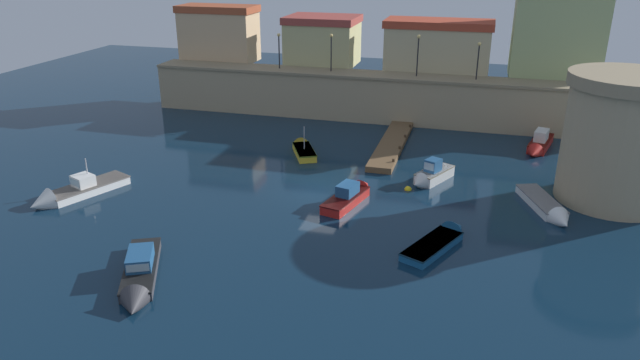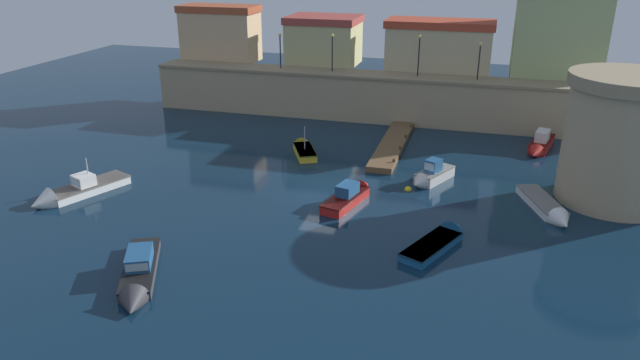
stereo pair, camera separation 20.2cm
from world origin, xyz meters
The scene contains 18 objects.
ground_plane centered at (0.00, 0.00, 0.00)m, with size 102.24×102.24×0.00m, color #0C2338.
quay_wall centered at (0.00, 18.64, 2.24)m, with size 43.91×3.50×4.46m.
old_town_backdrop centered at (2.75, 22.65, 7.44)m, with size 41.61×5.81×8.54m.
fortress_tower centered at (18.94, 3.93, 4.28)m, with size 7.65×7.65×8.44m.
pier_dock centered at (3.21, 10.75, 0.23)m, with size 1.97×12.58×0.70m.
quay_lamp_0 centered at (-9.39, 18.64, 6.72)m, with size 0.32×0.32×3.40m.
quay_lamp_1 centered at (-4.15, 18.64, 6.80)m, with size 0.32×0.32×3.54m.
quay_lamp_2 centered at (4.04, 18.64, 6.93)m, with size 0.32×0.32×3.76m.
quay_lamp_3 centered at (9.40, 18.64, 6.68)m, with size 0.32×0.32×3.33m.
moored_boat_0 centered at (-5.59, -13.76, 0.39)m, with size 4.41×7.00×1.69m.
moored_boat_1 centered at (2.37, -0.87, 0.45)m, with size 2.71×5.74×1.73m.
moored_boat_2 centered at (8.69, -5.27, 0.25)m, with size 3.70×5.82×1.41m.
moored_boat_3 centered at (-3.61, 7.53, 0.31)m, with size 3.36×4.89×2.78m.
moored_boat_4 centered at (-15.77, -5.52, 0.37)m, with size 4.33×7.01×3.02m.
moored_boat_5 centered at (14.83, 0.63, 0.30)m, with size 3.47×6.15×1.39m.
moored_boat_6 centered at (15.01, 13.34, 0.50)m, with size 2.66×5.87×1.86m.
moored_boat_7 centered at (7.10, 3.78, 0.53)m, with size 3.07×4.49×1.91m.
mooring_buoy_0 centered at (5.77, 1.98, 0.00)m, with size 0.50×0.50×0.50m, color yellow.
Camera 1 is at (10.01, -35.77, 15.87)m, focal length 32.94 mm.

